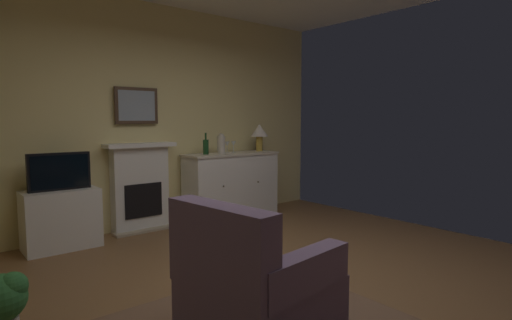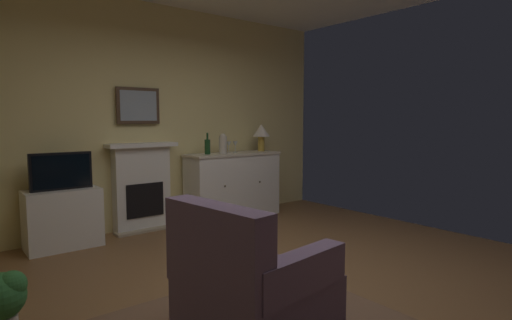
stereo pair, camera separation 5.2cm
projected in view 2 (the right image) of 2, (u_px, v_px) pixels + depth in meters
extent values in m
cube|color=brown|center=(293.00, 291.00, 3.44)|extent=(5.39, 5.24, 0.10)
cube|color=#EAD68C|center=(155.00, 117.00, 5.31)|extent=(5.39, 0.06, 2.85)
cube|color=white|center=(142.00, 188.00, 5.14)|extent=(0.70, 0.18, 1.05)
cube|color=tan|center=(146.00, 230.00, 5.11)|extent=(0.77, 0.20, 0.03)
cube|color=black|center=(145.00, 200.00, 5.08)|extent=(0.48, 0.02, 0.42)
cube|color=white|center=(142.00, 145.00, 5.06)|extent=(0.87, 0.27, 0.05)
cube|color=#473323|center=(138.00, 106.00, 5.07)|extent=(0.55, 0.03, 0.45)
cube|color=#8C99A8|center=(139.00, 106.00, 5.06)|extent=(0.47, 0.01, 0.37)
cube|color=white|center=(233.00, 186.00, 5.80)|extent=(1.36, 0.45, 0.89)
cube|color=beige|center=(233.00, 154.00, 5.76)|extent=(1.39, 0.48, 0.03)
sphere|color=brown|center=(225.00, 186.00, 5.43)|extent=(0.02, 0.02, 0.02)
sphere|color=brown|center=(260.00, 182.00, 5.80)|extent=(0.02, 0.02, 0.02)
cylinder|color=#B79338|center=(261.00, 144.00, 6.07)|extent=(0.10, 0.10, 0.22)
cone|color=silver|center=(261.00, 130.00, 6.05)|extent=(0.26, 0.26, 0.18)
cylinder|color=#193F1E|center=(207.00, 147.00, 5.50)|extent=(0.08, 0.08, 0.20)
cylinder|color=#193F1E|center=(207.00, 136.00, 5.49)|extent=(0.03, 0.03, 0.09)
cylinder|color=silver|center=(229.00, 153.00, 5.72)|extent=(0.06, 0.06, 0.00)
cylinder|color=silver|center=(229.00, 150.00, 5.71)|extent=(0.01, 0.01, 0.09)
cone|color=silver|center=(229.00, 144.00, 5.70)|extent=(0.07, 0.07, 0.07)
cylinder|color=silver|center=(235.00, 153.00, 5.78)|extent=(0.06, 0.06, 0.00)
cylinder|color=silver|center=(235.00, 149.00, 5.78)|extent=(0.01, 0.01, 0.09)
cone|color=silver|center=(235.00, 144.00, 5.77)|extent=(0.07, 0.07, 0.07)
cylinder|color=beige|center=(223.00, 145.00, 5.58)|extent=(0.11, 0.11, 0.24)
sphere|color=beige|center=(223.00, 136.00, 5.56)|extent=(0.08, 0.08, 0.08)
cube|color=white|center=(63.00, 219.00, 4.42)|extent=(0.75, 0.42, 0.64)
cube|color=black|center=(61.00, 171.00, 4.35)|extent=(0.62, 0.06, 0.40)
cube|color=black|center=(62.00, 171.00, 4.33)|extent=(0.57, 0.01, 0.35)
sphere|color=#2D6B33|center=(1.00, 296.00, 2.58)|extent=(0.30, 0.30, 0.30)
sphere|color=#2D6B33|center=(12.00, 285.00, 2.59)|extent=(0.18, 0.18, 0.18)
cube|color=#604C66|center=(258.00, 302.00, 2.53)|extent=(0.88, 0.85, 0.32)
cube|color=#604C66|center=(217.00, 249.00, 2.26)|extent=(0.25, 0.77, 0.50)
cube|color=#604C66|center=(299.00, 273.00, 2.28)|extent=(0.73, 0.22, 0.22)
cube|color=#604C66|center=(224.00, 248.00, 2.73)|extent=(0.73, 0.22, 0.22)
cylinder|color=#473323|center=(259.00, 301.00, 3.02)|extent=(0.05, 0.05, 0.10)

